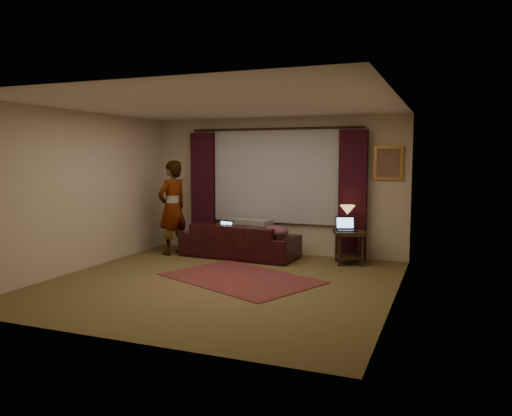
{
  "coord_description": "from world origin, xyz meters",
  "views": [
    {
      "loc": [
        3.13,
        -6.55,
        1.86
      ],
      "look_at": [
        0.1,
        1.2,
        1.0
      ],
      "focal_mm": 35.0,
      "sensor_mm": 36.0,
      "label": 1
    }
  ],
  "objects_px": {
    "end_table": "(349,247)",
    "tiffany_lamp": "(347,217)",
    "sofa": "(239,234)",
    "person": "(172,208)",
    "laptop_table": "(347,224)",
    "laptop_sofa": "(222,228)"
  },
  "relations": [
    {
      "from": "sofa",
      "to": "tiffany_lamp",
      "type": "xyz_separation_m",
      "value": [
        1.94,
        0.28,
        0.36
      ]
    },
    {
      "from": "laptop_sofa",
      "to": "end_table",
      "type": "xyz_separation_m",
      "value": [
        2.32,
        0.24,
        -0.26
      ]
    },
    {
      "from": "sofa",
      "to": "laptop_sofa",
      "type": "xyz_separation_m",
      "value": [
        -0.31,
        -0.1,
        0.11
      ]
    },
    {
      "from": "tiffany_lamp",
      "to": "laptop_table",
      "type": "distance_m",
      "value": 0.21
    },
    {
      "from": "laptop_sofa",
      "to": "tiffany_lamp",
      "type": "bearing_deg",
      "value": 27.23
    },
    {
      "from": "end_table",
      "to": "tiffany_lamp",
      "type": "relative_size",
      "value": 1.36
    },
    {
      "from": "tiffany_lamp",
      "to": "end_table",
      "type": "bearing_deg",
      "value": -64.66
    },
    {
      "from": "sofa",
      "to": "laptop_table",
      "type": "height_order",
      "value": "sofa"
    },
    {
      "from": "laptop_sofa",
      "to": "end_table",
      "type": "relative_size",
      "value": 0.58
    },
    {
      "from": "end_table",
      "to": "person",
      "type": "relative_size",
      "value": 0.33
    },
    {
      "from": "laptop_sofa",
      "to": "end_table",
      "type": "height_order",
      "value": "laptop_sofa"
    },
    {
      "from": "laptop_sofa",
      "to": "laptop_table",
      "type": "xyz_separation_m",
      "value": [
        2.28,
        0.2,
        0.15
      ]
    },
    {
      "from": "laptop_sofa",
      "to": "laptop_table",
      "type": "relative_size",
      "value": 0.94
    },
    {
      "from": "laptop_sofa",
      "to": "tiffany_lamp",
      "type": "height_order",
      "value": "tiffany_lamp"
    },
    {
      "from": "tiffany_lamp",
      "to": "person",
      "type": "distance_m",
      "value": 3.28
    },
    {
      "from": "sofa",
      "to": "person",
      "type": "distance_m",
      "value": 1.39
    },
    {
      "from": "sofa",
      "to": "laptop_sofa",
      "type": "height_order",
      "value": "sofa"
    },
    {
      "from": "end_table",
      "to": "person",
      "type": "xyz_separation_m",
      "value": [
        -3.31,
        -0.33,
        0.6
      ]
    },
    {
      "from": "end_table",
      "to": "laptop_table",
      "type": "relative_size",
      "value": 1.62
    },
    {
      "from": "end_table",
      "to": "person",
      "type": "distance_m",
      "value": 3.38
    },
    {
      "from": "laptop_sofa",
      "to": "end_table",
      "type": "bearing_deg",
      "value": 23.58
    },
    {
      "from": "sofa",
      "to": "laptop_sofa",
      "type": "bearing_deg",
      "value": 21.85
    }
  ]
}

